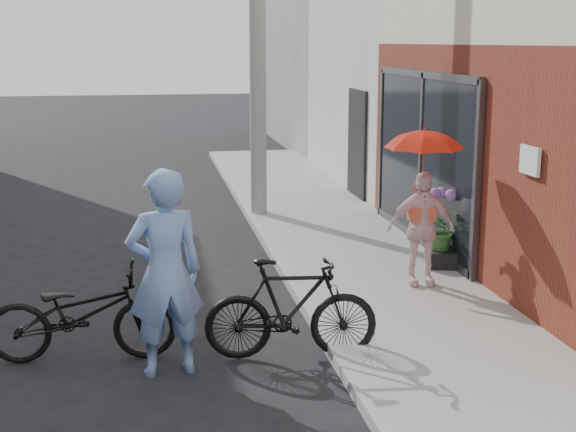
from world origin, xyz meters
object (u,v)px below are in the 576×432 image
object	(u,v)px
kimono_woman	(421,229)
planter	(441,258)
bike_right	(291,309)
utility_pole	(257,13)
bike_left	(82,314)
officer	(165,273)

from	to	relation	value
kimono_woman	planter	distance (m)	1.07
bike_right	kimono_woman	xyz separation A→B (m)	(1.92, 1.75, 0.31)
utility_pole	bike_right	world-z (taller)	utility_pole
utility_pole	bike_left	size ratio (longest dim) A/B	3.88
bike_right	planter	size ratio (longest dim) A/B	4.02
officer	bike_right	bearing A→B (deg)	176.92
utility_pole	planter	distance (m)	5.37
officer	bike_left	xyz separation A→B (m)	(-0.80, 0.45, -0.50)
bike_left	bike_right	bearing A→B (deg)	-95.00
kimono_woman	planter	world-z (taller)	kimono_woman
officer	kimono_woman	xyz separation A→B (m)	(3.12, 1.91, -0.15)
utility_pole	bike_left	world-z (taller)	utility_pole
officer	planter	xyz separation A→B (m)	(3.67, 2.61, -0.74)
utility_pole	planter	world-z (taller)	utility_pole
bike_left	planter	distance (m)	4.97
utility_pole	bike_left	bearing A→B (deg)	-113.29
kimono_woman	utility_pole	bearing A→B (deg)	113.28
utility_pole	bike_right	bearing A→B (deg)	-95.24
bike_left	bike_right	distance (m)	2.02
bike_left	kimono_woman	world-z (taller)	kimono_woman
bike_left	utility_pole	bearing A→B (deg)	-19.81
bike_right	planter	world-z (taller)	bike_right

